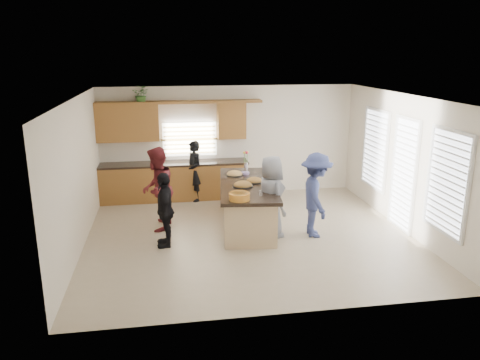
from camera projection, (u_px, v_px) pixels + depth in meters
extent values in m
plane|color=tan|center=(249.00, 235.00, 9.56)|extent=(6.50, 6.50, 0.00)
cube|color=silver|center=(229.00, 141.00, 12.04)|extent=(6.50, 0.02, 2.80)
cube|color=silver|center=(289.00, 222.00, 6.33)|extent=(6.50, 0.02, 2.80)
cube|color=silver|center=(78.00, 176.00, 8.68)|extent=(0.02, 6.00, 2.80)
cube|color=silver|center=(404.00, 163.00, 9.68)|extent=(0.02, 6.00, 2.80)
cube|color=white|center=(250.00, 97.00, 8.81)|extent=(6.50, 6.00, 0.02)
cube|color=olive|center=(175.00, 182.00, 11.78)|extent=(3.65, 0.62, 0.90)
cube|color=black|center=(174.00, 164.00, 11.65)|extent=(3.70, 0.65, 0.05)
cube|color=olive|center=(128.00, 123.00, 11.34)|extent=(1.50, 0.36, 0.90)
cube|color=olive|center=(231.00, 120.00, 11.73)|extent=(0.70, 0.36, 0.90)
cube|color=olive|center=(180.00, 102.00, 11.40)|extent=(4.05, 0.40, 0.06)
cube|color=olive|center=(190.00, 139.00, 11.83)|extent=(1.35, 0.08, 0.85)
cube|color=white|center=(375.00, 149.00, 10.91)|extent=(0.06, 1.10, 1.75)
cube|color=white|center=(404.00, 174.00, 9.64)|extent=(0.06, 0.85, 2.25)
cube|color=white|center=(447.00, 182.00, 8.15)|extent=(0.06, 1.10, 1.75)
cube|color=#D2B282|center=(248.00, 206.00, 9.96)|extent=(1.29, 2.60, 0.88)
cube|color=black|center=(248.00, 185.00, 9.83)|extent=(1.47, 2.82, 0.07)
cube|color=black|center=(248.00, 224.00, 10.06)|extent=(1.20, 2.51, 0.08)
cylinder|color=black|center=(243.00, 186.00, 9.58)|extent=(0.42, 0.42, 0.02)
ellipsoid|color=#AD7936|center=(243.00, 185.00, 9.58)|extent=(0.38, 0.38, 0.17)
cylinder|color=black|center=(254.00, 182.00, 9.90)|extent=(0.38, 0.38, 0.02)
ellipsoid|color=#AD7936|center=(254.00, 181.00, 9.89)|extent=(0.34, 0.34, 0.15)
cylinder|color=black|center=(235.00, 175.00, 10.45)|extent=(0.39, 0.39, 0.02)
ellipsoid|color=tan|center=(235.00, 174.00, 10.44)|extent=(0.35, 0.35, 0.16)
cylinder|color=orange|center=(239.00, 196.00, 8.71)|extent=(0.39, 0.39, 0.13)
cylinder|color=beige|center=(239.00, 194.00, 8.70)|extent=(0.32, 0.32, 0.04)
cylinder|color=white|center=(261.00, 193.00, 8.97)|extent=(0.07, 0.07, 0.10)
cylinder|color=#967DB7|center=(245.00, 173.00, 10.54)|extent=(0.20, 0.20, 0.05)
cylinder|color=silver|center=(246.00, 166.00, 10.90)|extent=(0.10, 0.10, 0.18)
imported|color=#457B31|center=(142.00, 95.00, 11.21)|extent=(0.50, 0.47, 0.45)
imported|color=black|center=(194.00, 171.00, 11.59)|extent=(0.56, 0.65, 1.51)
imported|color=maroon|center=(157.00, 189.00, 9.66)|extent=(0.79, 0.95, 1.75)
imported|color=black|center=(165.00, 210.00, 8.87)|extent=(0.36, 0.85, 1.46)
imported|color=navy|center=(316.00, 195.00, 9.33)|extent=(0.75, 1.17, 1.71)
imported|color=gray|center=(271.00, 197.00, 9.32)|extent=(0.71, 0.92, 1.66)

